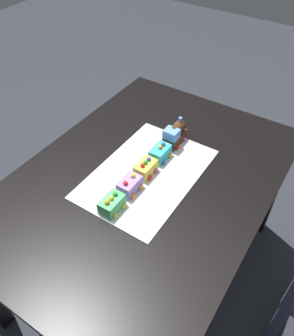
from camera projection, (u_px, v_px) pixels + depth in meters
The scene contains 8 objects.
ground_plane at pixel (145, 268), 1.98m from camera, with size 8.00×8.00×0.00m, color #2D3038.
dining_table at pixel (145, 195), 1.54m from camera, with size 1.40×1.00×0.74m.
cake_board at pixel (147, 173), 1.48m from camera, with size 0.60×0.40×0.00m, color silver.
cake_locomotive at pixel (175, 135), 1.60m from camera, with size 0.14×0.08×0.12m.
cake_car_gondola_turquoise at pixel (160, 153), 1.53m from camera, with size 0.10×0.08×0.07m.
cake_car_flatbed_lemon at pixel (146, 168), 1.46m from camera, with size 0.10×0.08×0.07m.
cake_car_tanker_lavender at pixel (130, 185), 1.39m from camera, with size 0.10×0.08×0.07m.
cake_car_caboose_mint_green at pixel (112, 204), 1.32m from camera, with size 0.10×0.08×0.07m.
Camera 1 is at (0.86, 0.57, 1.79)m, focal length 36.85 mm.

